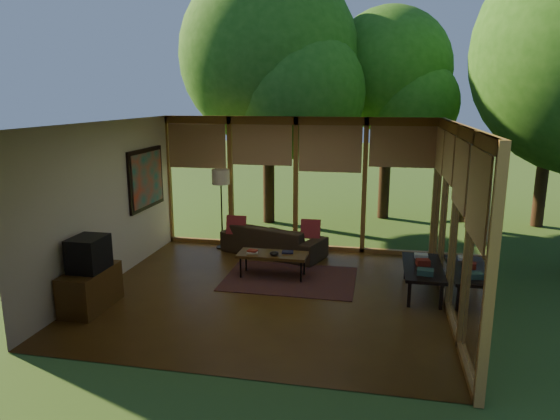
% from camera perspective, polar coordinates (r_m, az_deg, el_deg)
% --- Properties ---
extents(floor, '(5.50, 5.50, 0.00)m').
position_cam_1_polar(floor, '(8.13, -1.25, -9.46)').
color(floor, brown).
rests_on(floor, ground).
extents(ceiling, '(5.50, 5.50, 0.00)m').
position_cam_1_polar(ceiling, '(7.53, -1.35, 9.92)').
color(ceiling, white).
rests_on(ceiling, ground).
extents(wall_left, '(0.04, 5.00, 2.70)m').
position_cam_1_polar(wall_left, '(8.73, -19.19, 0.67)').
color(wall_left, silver).
rests_on(wall_left, ground).
extents(wall_front, '(5.50, 0.04, 2.70)m').
position_cam_1_polar(wall_front, '(5.40, -7.16, -6.00)').
color(wall_front, silver).
rests_on(wall_front, ground).
extents(window_wall_back, '(5.50, 0.12, 2.70)m').
position_cam_1_polar(window_wall_back, '(10.12, 1.81, 2.97)').
color(window_wall_back, '#9D6B30').
rests_on(window_wall_back, ground).
extents(window_wall_right, '(0.12, 5.00, 2.70)m').
position_cam_1_polar(window_wall_right, '(7.61, 19.34, -1.05)').
color(window_wall_right, '#9D6B30').
rests_on(window_wall_right, ground).
extents(tree_nw, '(4.22, 4.22, 6.12)m').
position_cam_1_polar(tree_nw, '(12.30, -1.31, 17.14)').
color(tree_nw, '#351F13').
rests_on(tree_nw, ground).
extents(tree_ne, '(3.04, 3.04, 5.24)m').
position_cam_1_polar(tree_ne, '(13.03, 12.41, 15.30)').
color(tree_ne, '#351F13').
rests_on(tree_ne, ground).
extents(tree_far, '(3.18, 3.18, 4.95)m').
position_cam_1_polar(tree_far, '(13.37, 28.73, 12.47)').
color(tree_far, '#351F13').
rests_on(tree_far, ground).
extents(rug, '(2.24, 1.58, 0.01)m').
position_cam_1_polar(rug, '(8.71, 1.15, -7.85)').
color(rug, brown).
rests_on(rug, floor).
extents(sofa, '(2.21, 1.44, 0.60)m').
position_cam_1_polar(sofa, '(9.95, -0.76, -3.41)').
color(sofa, '#37291B').
rests_on(sofa, floor).
extents(pillow_left, '(0.38, 0.20, 0.40)m').
position_cam_1_polar(pillow_left, '(10.01, -5.02, -1.76)').
color(pillow_left, maroon).
rests_on(pillow_left, sofa).
extents(pillow_right, '(0.37, 0.20, 0.39)m').
position_cam_1_polar(pillow_right, '(9.70, 3.51, -2.22)').
color(pillow_right, maroon).
rests_on(pillow_right, sofa).
extents(ct_book_lower, '(0.21, 0.18, 0.03)m').
position_cam_1_polar(ct_book_lower, '(8.71, -3.18, -4.85)').
color(ct_book_lower, beige).
rests_on(ct_book_lower, coffee_table).
extents(ct_book_upper, '(0.18, 0.15, 0.03)m').
position_cam_1_polar(ct_book_upper, '(8.70, -3.18, -4.66)').
color(ct_book_upper, maroon).
rests_on(ct_book_upper, coffee_table).
extents(ct_book_side, '(0.21, 0.17, 0.03)m').
position_cam_1_polar(ct_book_side, '(8.71, 0.87, -4.84)').
color(ct_book_side, black).
rests_on(ct_book_side, coffee_table).
extents(ct_bowl, '(0.16, 0.16, 0.07)m').
position_cam_1_polar(ct_bowl, '(8.57, -0.67, -4.98)').
color(ct_bowl, black).
rests_on(ct_bowl, coffee_table).
extents(media_cabinet, '(0.50, 1.00, 0.60)m').
position_cam_1_polar(media_cabinet, '(7.99, -20.83, -8.43)').
color(media_cabinet, '#583A18').
rests_on(media_cabinet, floor).
extents(television, '(0.45, 0.55, 0.50)m').
position_cam_1_polar(television, '(7.80, -21.03, -4.67)').
color(television, black).
rests_on(television, media_cabinet).
extents(console_book_a, '(0.26, 0.20, 0.09)m').
position_cam_1_polar(console_book_a, '(7.89, 16.27, -6.81)').
color(console_book_a, '#2D4F48').
rests_on(console_book_a, side_console).
extents(console_book_b, '(0.23, 0.18, 0.09)m').
position_cam_1_polar(console_book_b, '(8.32, 16.03, -5.76)').
color(console_book_b, maroon).
rests_on(console_book_b, side_console).
extents(console_book_c, '(0.22, 0.16, 0.06)m').
position_cam_1_polar(console_book_c, '(8.70, 15.83, -5.04)').
color(console_book_c, beige).
rests_on(console_book_c, side_console).
extents(floor_lamp, '(0.36, 0.36, 1.65)m').
position_cam_1_polar(floor_lamp, '(10.19, -6.77, 3.27)').
color(floor_lamp, black).
rests_on(floor_lamp, floor).
extents(coffee_table, '(1.20, 0.50, 0.43)m').
position_cam_1_polar(coffee_table, '(8.69, -0.85, -5.20)').
color(coffee_table, '#583A18').
rests_on(coffee_table, floor).
extents(side_console, '(0.60, 1.40, 0.46)m').
position_cam_1_polar(side_console, '(8.30, 16.01, -6.47)').
color(side_console, black).
rests_on(side_console, floor).
extents(wall_painting, '(0.06, 1.35, 1.15)m').
position_cam_1_polar(wall_painting, '(9.89, -15.02, 3.48)').
color(wall_painting, black).
rests_on(wall_painting, wall_left).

